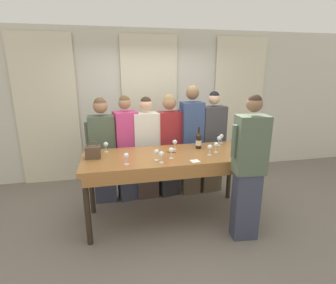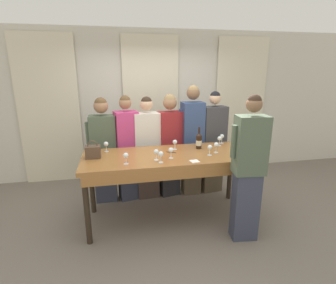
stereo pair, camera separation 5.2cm
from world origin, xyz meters
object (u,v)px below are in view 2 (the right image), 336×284
(wine_glass_back_right, at_px, (126,156))
(wine_glass_by_bottle, at_px, (171,150))
(wine_glass_center_right, at_px, (250,151))
(guest_olive_jacket, at_px, (104,149))
(handbag, at_px, (93,152))
(wine_bottle, at_px, (199,141))
(wine_glass_center_mid, at_px, (156,152))
(guest_navy_coat, at_px, (192,140))
(wine_glass_front_mid, at_px, (222,137))
(wine_glass_back_left, at_px, (175,142))
(guest_striped_shirt, at_px, (170,144))
(guest_pink_top, at_px, (127,148))
(tasting_bar, at_px, (170,161))
(wine_glass_front_left, at_px, (210,148))
(guest_beige_cap, at_px, (213,142))
(wine_glass_near_host, at_px, (161,154))
(wine_glass_back_mid, at_px, (106,144))
(wine_glass_front_right, at_px, (220,139))
(host_pouring, at_px, (248,169))
(guest_cream_sweater, at_px, (147,148))
(wine_glass_center_left, at_px, (216,145))

(wine_glass_back_right, relative_size, wine_glass_by_bottle, 1.00)
(wine_glass_center_right, height_order, guest_olive_jacket, guest_olive_jacket)
(handbag, bearing_deg, wine_bottle, 4.55)
(wine_glass_center_mid, distance_m, guest_navy_coat, 1.18)
(wine_glass_front_mid, relative_size, wine_glass_back_left, 1.00)
(wine_bottle, bearing_deg, wine_glass_front_mid, 23.91)
(wine_glass_center_right, relative_size, guest_striped_shirt, 0.08)
(guest_pink_top, bearing_deg, wine_glass_center_right, -36.33)
(wine_glass_center_mid, bearing_deg, wine_bottle, 28.50)
(wine_glass_back_left, xyz_separation_m, wine_glass_back_right, (-0.72, -0.46, 0.00))
(tasting_bar, relative_size, wine_glass_front_left, 16.01)
(wine_glass_front_mid, bearing_deg, wine_glass_front_left, -126.96)
(wine_glass_center_mid, height_order, guest_striped_shirt, guest_striped_shirt)
(wine_glass_front_mid, distance_m, guest_beige_cap, 0.39)
(tasting_bar, height_order, guest_olive_jacket, guest_olive_jacket)
(wine_glass_near_host, bearing_deg, wine_glass_back_mid, 138.97)
(wine_glass_front_right, xyz_separation_m, wine_glass_near_host, (-0.99, -0.55, 0.00))
(wine_glass_front_left, height_order, host_pouring, host_pouring)
(wine_glass_back_right, relative_size, host_pouring, 0.08)
(wine_glass_back_right, bearing_deg, guest_beige_cap, 33.03)
(guest_olive_jacket, height_order, guest_pink_top, guest_pink_top)
(wine_glass_center_right, distance_m, wine_glass_by_bottle, 1.01)
(wine_bottle, height_order, wine_glass_back_left, wine_bottle)
(guest_cream_sweater, distance_m, guest_navy_coat, 0.75)
(wine_glass_front_right, distance_m, wine_glass_center_left, 0.35)
(wine_glass_near_host, bearing_deg, wine_glass_back_left, 59.35)
(guest_striped_shirt, bearing_deg, guest_beige_cap, 0.00)
(handbag, relative_size, wine_glass_front_left, 1.59)
(wine_glass_center_left, xyz_separation_m, wine_glass_back_right, (-1.25, -0.21, 0.00))
(wine_glass_back_right, bearing_deg, wine_glass_front_right, 20.01)
(wine_glass_front_right, bearing_deg, guest_navy_coat, 122.69)
(host_pouring, bearing_deg, guest_olive_jacket, 141.92)
(wine_glass_back_left, xyz_separation_m, guest_striped_shirt, (0.03, 0.51, -0.17))
(wine_bottle, relative_size, wine_glass_front_right, 2.18)
(guest_olive_jacket, bearing_deg, guest_striped_shirt, 0.00)
(wine_glass_back_left, relative_size, host_pouring, 0.08)
(wine_glass_center_mid, distance_m, wine_glass_back_left, 0.52)
(wine_glass_front_right, xyz_separation_m, guest_pink_top, (-1.36, 0.46, -0.20))
(wine_glass_front_left, height_order, wine_glass_back_mid, same)
(wine_glass_front_left, relative_size, wine_glass_near_host, 1.00)
(guest_cream_sweater, bearing_deg, wine_glass_back_mid, -146.24)
(wine_glass_front_left, relative_size, guest_pink_top, 0.09)
(wine_glass_back_right, relative_size, guest_beige_cap, 0.08)
(wine_glass_center_mid, relative_size, wine_glass_back_right, 1.00)
(wine_glass_back_right, bearing_deg, guest_cream_sweater, 68.60)
(handbag, relative_size, wine_glass_front_right, 1.59)
(wine_glass_front_mid, xyz_separation_m, guest_cream_sweater, (-1.12, 0.34, -0.22))
(guest_striped_shirt, bearing_deg, wine_glass_front_right, -34.32)
(wine_glass_front_mid, distance_m, wine_glass_center_mid, 1.26)
(guest_cream_sweater, bearing_deg, guest_pink_top, 180.00)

